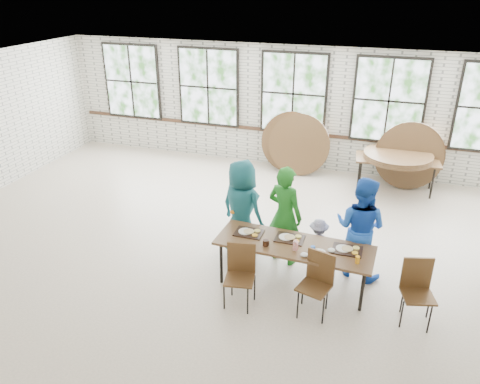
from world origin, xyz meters
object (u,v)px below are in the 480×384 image
object	(u,v)px
chair_near_left	(240,269)
storage_table	(397,161)
dining_table	(294,247)
chair_near_right	(317,278)

from	to	relation	value
chair_near_left	storage_table	xyz separation A→B (m)	(2.04, 4.95, 0.13)
dining_table	chair_near_left	distance (m)	0.92
chair_near_left	dining_table	bearing A→B (deg)	34.05
dining_table	chair_near_left	size ratio (longest dim) A/B	2.56
chair_near_left	chair_near_right	distance (m)	1.11
dining_table	storage_table	size ratio (longest dim) A/B	1.30
dining_table	chair_near_left	world-z (taller)	chair_near_left
chair_near_right	dining_table	bearing A→B (deg)	148.07
dining_table	chair_near_left	xyz separation A→B (m)	(-0.65, -0.63, -0.13)
dining_table	chair_near_right	size ratio (longest dim) A/B	2.56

